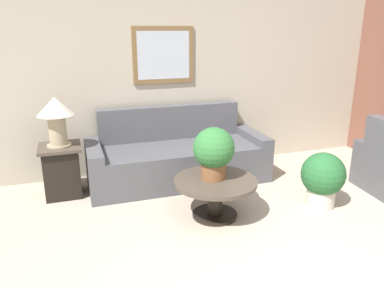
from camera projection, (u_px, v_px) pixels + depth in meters
The scene contains 8 objects.
ground_plane at pixel (318, 284), 2.95m from camera, with size 20.00×20.00×0.00m, color tan.
wall_back at pixel (196, 75), 5.20m from camera, with size 7.42×0.09×2.60m.
couch_main at pixel (177, 158), 4.92m from camera, with size 2.30×0.91×0.93m.
coffee_table at pixel (215, 190), 3.94m from camera, with size 0.88×0.88×0.42m.
side_table at pixel (62, 170), 4.44m from camera, with size 0.48×0.48×0.62m.
table_lamp at pixel (56, 114), 4.24m from camera, with size 0.41×0.41×0.58m.
potted_plant_on_table at pixel (214, 151), 3.86m from camera, with size 0.43×0.43×0.55m.
potted_plant_floor at pixel (323, 177), 4.17m from camera, with size 0.49×0.49×0.62m.
Camera 1 is at (-1.73, -2.04, 1.93)m, focal length 35.00 mm.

